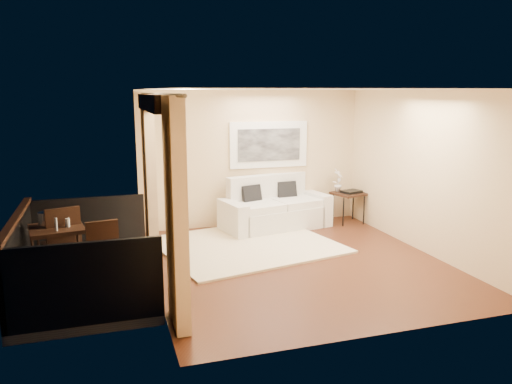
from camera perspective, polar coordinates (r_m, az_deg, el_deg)
name	(u,v)px	position (r m, az deg, el deg)	size (l,w,h in m)	color
floor	(297,263)	(8.02, 4.75, -8.06)	(5.00, 5.00, 0.00)	#532A18
room_shell	(155,103)	(7.04, -11.45, 9.99)	(5.00, 6.40, 5.00)	white
balcony	(76,274)	(7.44, -19.86, -8.85)	(1.81, 2.60, 1.17)	#605B56
curtains	(160,188)	(7.16, -10.92, 0.49)	(0.16, 4.80, 2.64)	#D4AF82
artwork	(269,145)	(10.05, 1.48, 5.43)	(1.62, 0.07, 0.92)	white
rug	(247,245)	(8.82, -1.06, -6.05)	(2.90, 2.53, 0.04)	#FEEFCC
sofa	(274,210)	(9.91, 2.04, -2.03)	(2.28, 1.34, 1.03)	white
side_table	(349,195)	(10.41, 10.56, -0.38)	(0.71, 0.71, 0.63)	black
tray	(351,192)	(10.38, 10.85, 0.05)	(0.38, 0.28, 0.05)	black
orchid	(338,180)	(10.41, 9.35, 1.35)	(0.26, 0.17, 0.49)	white
bistro_table	(57,232)	(7.47, -21.82, -4.32)	(0.81, 0.81, 0.83)	black
balcony_chair_far	(63,237)	(7.62, -21.23, -4.87)	(0.59, 0.59, 1.09)	black
balcony_chair_near	(105,253)	(6.95, -16.92, -6.64)	(0.49, 0.50, 0.99)	black
ice_bucket	(45,219)	(7.52, -22.99, -2.88)	(0.18, 0.18, 0.20)	silver
candle	(61,222)	(7.55, -21.35, -3.21)	(0.06, 0.06, 0.07)	red
vase	(56,224)	(7.22, -21.88, -3.45)	(0.04, 0.04, 0.18)	white
glass_a	(68,223)	(7.37, -20.73, -3.30)	(0.06, 0.06, 0.12)	silver
glass_b	(68,221)	(7.47, -20.67, -3.10)	(0.06, 0.06, 0.12)	silver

